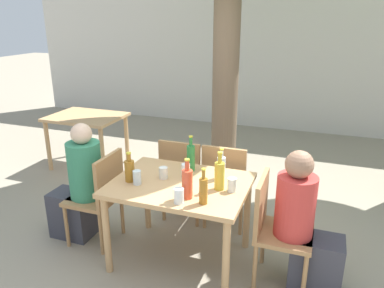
% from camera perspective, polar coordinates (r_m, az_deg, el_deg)
% --- Properties ---
extents(ground_plane, '(30.00, 30.00, 0.00)m').
position_cam_1_polar(ground_plane, '(3.59, -1.70, -16.96)').
color(ground_plane, gray).
extents(cafe_building_wall, '(10.00, 0.08, 2.80)m').
position_cam_1_polar(cafe_building_wall, '(7.28, 11.58, 13.19)').
color(cafe_building_wall, beige).
rests_on(cafe_building_wall, ground_plane).
extents(dining_table_front, '(1.15, 0.88, 0.76)m').
position_cam_1_polar(dining_table_front, '(3.24, -1.82, -7.46)').
color(dining_table_front, tan).
rests_on(dining_table_front, ground_plane).
extents(dining_table_back, '(1.01, 0.77, 0.76)m').
position_cam_1_polar(dining_table_back, '(5.53, -15.76, 3.04)').
color(dining_table_back, tan).
rests_on(dining_table_back, ground_plane).
extents(patio_chair_0, '(0.44, 0.44, 0.92)m').
position_cam_1_polar(patio_chair_0, '(3.65, -13.79, -7.28)').
color(patio_chair_0, '#A87A4C').
rests_on(patio_chair_0, ground_plane).
extents(patio_chair_1, '(0.44, 0.44, 0.92)m').
position_cam_1_polar(patio_chair_1, '(3.14, 12.40, -11.86)').
color(patio_chair_1, '#A87A4C').
rests_on(patio_chair_1, ground_plane).
extents(patio_chair_2, '(0.44, 0.44, 0.92)m').
position_cam_1_polar(patio_chair_2, '(3.94, -1.32, -4.65)').
color(patio_chair_2, '#A87A4C').
rests_on(patio_chair_2, ground_plane).
extents(patio_chair_3, '(0.44, 0.44, 0.92)m').
position_cam_1_polar(patio_chair_3, '(3.82, 5.20, -5.59)').
color(patio_chair_3, '#A87A4C').
rests_on(patio_chair_3, ground_plane).
extents(person_seated_0, '(0.56, 0.31, 1.19)m').
position_cam_1_polar(person_seated_0, '(3.78, -16.86, -6.58)').
color(person_seated_0, '#383842').
rests_on(person_seated_0, ground_plane).
extents(person_seated_1, '(0.55, 0.31, 1.17)m').
position_cam_1_polar(person_seated_1, '(3.13, 16.89, -12.49)').
color(person_seated_1, '#383842').
rests_on(person_seated_1, ground_plane).
extents(oil_cruet_0, '(0.08, 0.08, 0.32)m').
position_cam_1_polar(oil_cruet_0, '(3.04, 4.21, -4.74)').
color(oil_cruet_0, gold).
rests_on(oil_cruet_0, dining_table_front).
extents(amber_bottle_1, '(0.06, 0.06, 0.29)m').
position_cam_1_polar(amber_bottle_1, '(2.82, 1.74, -7.03)').
color(amber_bottle_1, '#9E661E').
rests_on(amber_bottle_1, dining_table_front).
extents(green_bottle_2, '(0.07, 0.07, 0.33)m').
position_cam_1_polar(green_bottle_2, '(3.40, -0.18, -2.00)').
color(green_bottle_2, '#287A38').
rests_on(green_bottle_2, dining_table_front).
extents(water_bottle_3, '(0.07, 0.07, 0.27)m').
position_cam_1_polar(water_bottle_3, '(3.25, 4.48, -3.51)').
color(water_bottle_3, silver).
rests_on(water_bottle_3, dining_table_front).
extents(soda_bottle_4, '(0.08, 0.08, 0.33)m').
position_cam_1_polar(soda_bottle_4, '(2.89, -0.74, -5.96)').
color(soda_bottle_4, '#DB4C2D').
rests_on(soda_bottle_4, dining_table_front).
extents(amber_bottle_5, '(0.08, 0.08, 0.26)m').
position_cam_1_polar(amber_bottle_5, '(3.23, -9.49, -3.94)').
color(amber_bottle_5, '#9E661E').
rests_on(amber_bottle_5, dining_table_front).
extents(drinking_glass_0, '(0.08, 0.08, 0.10)m').
position_cam_1_polar(drinking_glass_0, '(3.27, -4.38, -4.40)').
color(drinking_glass_0, silver).
rests_on(drinking_glass_0, dining_table_front).
extents(drinking_glass_1, '(0.08, 0.08, 0.12)m').
position_cam_1_polar(drinking_glass_1, '(2.85, -2.02, -7.88)').
color(drinking_glass_1, white).
rests_on(drinking_glass_1, dining_table_front).
extents(drinking_glass_2, '(0.07, 0.07, 0.12)m').
position_cam_1_polar(drinking_glass_2, '(3.18, -8.37, -5.07)').
color(drinking_glass_2, silver).
rests_on(drinking_glass_2, dining_table_front).
extents(drinking_glass_3, '(0.07, 0.07, 0.11)m').
position_cam_1_polar(drinking_glass_3, '(3.04, 6.12, -6.20)').
color(drinking_glass_3, silver).
rests_on(drinking_glass_3, dining_table_front).
extents(drinking_glass_4, '(0.08, 0.08, 0.13)m').
position_cam_1_polar(drinking_glass_4, '(3.26, -0.96, -4.13)').
color(drinking_glass_4, white).
rests_on(drinking_glass_4, dining_table_front).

